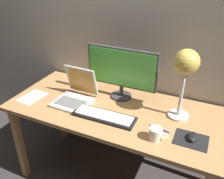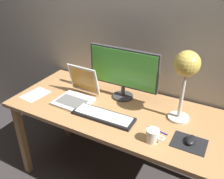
{
  "view_description": "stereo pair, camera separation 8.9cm",
  "coord_description": "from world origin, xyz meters",
  "px_view_note": "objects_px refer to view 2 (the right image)",
  "views": [
    {
      "loc": [
        0.6,
        -1.36,
        1.72
      ],
      "look_at": [
        -0.01,
        -0.05,
        0.92
      ],
      "focal_mm": 38.79,
      "sensor_mm": 36.0,
      "label": 1
    },
    {
      "loc": [
        0.68,
        -1.32,
        1.72
      ],
      "look_at": [
        -0.01,
        -0.05,
        0.92
      ],
      "focal_mm": 38.79,
      "sensor_mm": 36.0,
      "label": 2
    }
  ],
  "objects_px": {
    "pen": "(158,131)",
    "keyboard_main": "(103,116)",
    "desk_lamp": "(186,69)",
    "mouse": "(191,140)",
    "laptop": "(78,91)",
    "coffee_mug": "(153,136)",
    "monitor": "(123,70)"
  },
  "relations": [
    {
      "from": "laptop",
      "to": "desk_lamp",
      "type": "height_order",
      "value": "desk_lamp"
    },
    {
      "from": "laptop",
      "to": "pen",
      "type": "relative_size",
      "value": 2.16
    },
    {
      "from": "monitor",
      "to": "mouse",
      "type": "xyz_separation_m",
      "value": [
        0.59,
        -0.28,
        -0.21
      ]
    },
    {
      "from": "laptop",
      "to": "coffee_mug",
      "type": "xyz_separation_m",
      "value": [
        0.68,
        -0.19,
        -0.03
      ]
    },
    {
      "from": "pen",
      "to": "keyboard_main",
      "type": "bearing_deg",
      "value": -174.88
    },
    {
      "from": "laptop",
      "to": "pen",
      "type": "height_order",
      "value": "laptop"
    },
    {
      "from": "pen",
      "to": "desk_lamp",
      "type": "bearing_deg",
      "value": 68.18
    },
    {
      "from": "desk_lamp",
      "to": "coffee_mug",
      "type": "xyz_separation_m",
      "value": [
        -0.08,
        -0.3,
        -0.33
      ]
    },
    {
      "from": "mouse",
      "to": "pen",
      "type": "height_order",
      "value": "mouse"
    },
    {
      "from": "monitor",
      "to": "keyboard_main",
      "type": "distance_m",
      "value": 0.38
    },
    {
      "from": "desk_lamp",
      "to": "mouse",
      "type": "bearing_deg",
      "value": -58.51
    },
    {
      "from": "monitor",
      "to": "desk_lamp",
      "type": "height_order",
      "value": "desk_lamp"
    },
    {
      "from": "monitor",
      "to": "laptop",
      "type": "height_order",
      "value": "monitor"
    },
    {
      "from": "keyboard_main",
      "to": "laptop",
      "type": "bearing_deg",
      "value": 157.17
    },
    {
      "from": "monitor",
      "to": "keyboard_main",
      "type": "relative_size",
      "value": 1.24
    },
    {
      "from": "keyboard_main",
      "to": "desk_lamp",
      "type": "relative_size",
      "value": 0.91
    },
    {
      "from": "monitor",
      "to": "desk_lamp",
      "type": "relative_size",
      "value": 1.12
    },
    {
      "from": "coffee_mug",
      "to": "laptop",
      "type": "bearing_deg",
      "value": 164.0
    },
    {
      "from": "desk_lamp",
      "to": "pen",
      "type": "distance_m",
      "value": 0.42
    },
    {
      "from": "pen",
      "to": "mouse",
      "type": "bearing_deg",
      "value": -2.74
    },
    {
      "from": "monitor",
      "to": "laptop",
      "type": "distance_m",
      "value": 0.38
    },
    {
      "from": "monitor",
      "to": "mouse",
      "type": "height_order",
      "value": "monitor"
    },
    {
      "from": "keyboard_main",
      "to": "pen",
      "type": "height_order",
      "value": "keyboard_main"
    },
    {
      "from": "keyboard_main",
      "to": "pen",
      "type": "xyz_separation_m",
      "value": [
        0.38,
        0.03,
        -0.01
      ]
    },
    {
      "from": "laptop",
      "to": "desk_lamp",
      "type": "relative_size",
      "value": 0.62
    },
    {
      "from": "coffee_mug",
      "to": "monitor",
      "type": "bearing_deg",
      "value": 135.49
    },
    {
      "from": "laptop",
      "to": "mouse",
      "type": "xyz_separation_m",
      "value": [
        0.88,
        -0.1,
        -0.05
      ]
    },
    {
      "from": "desk_lamp",
      "to": "laptop",
      "type": "bearing_deg",
      "value": -171.86
    },
    {
      "from": "pen",
      "to": "monitor",
      "type": "bearing_deg",
      "value": 144.3
    },
    {
      "from": "laptop",
      "to": "pen",
      "type": "xyz_separation_m",
      "value": [
        0.68,
        -0.09,
        -0.06
      ]
    },
    {
      "from": "keyboard_main",
      "to": "coffee_mug",
      "type": "distance_m",
      "value": 0.39
    },
    {
      "from": "pen",
      "to": "coffee_mug",
      "type": "bearing_deg",
      "value": -88.4
    }
  ]
}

